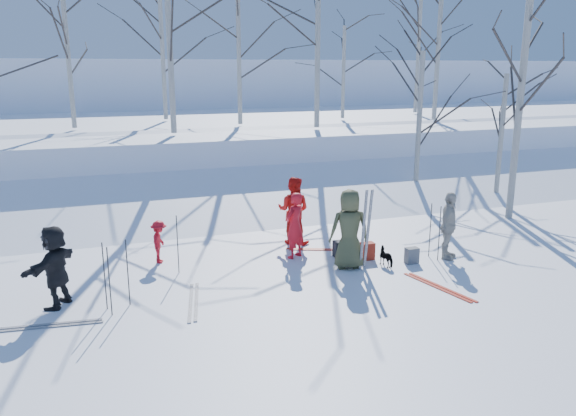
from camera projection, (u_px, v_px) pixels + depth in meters
name	position (u px, v px, depth m)	size (l,w,h in m)	color
ground	(311.00, 282.00, 12.16)	(120.00, 120.00, 0.00)	white
snow_ramp	(232.00, 204.00, 18.52)	(70.00, 9.50, 1.40)	white
snow_plateau	(181.00, 142.00, 27.44)	(70.00, 18.00, 2.20)	white
far_hill	(139.00, 99.00, 46.37)	(90.00, 30.00, 6.00)	white
skier_olive_center	(349.00, 229.00, 12.81)	(0.91, 0.59, 1.86)	#424529
skier_red_north	(295.00, 225.00, 13.55)	(0.59, 0.39, 1.62)	red
skier_redor_behind	(293.00, 210.00, 14.65)	(0.86, 0.67, 1.78)	red
skier_red_seated	(159.00, 242.00, 13.26)	(0.66, 0.38, 1.03)	red
skier_cream_east	(448.00, 226.00, 13.46)	(0.96, 0.40, 1.65)	beige
skier_grey_west	(55.00, 266.00, 10.75)	(1.50, 0.48, 1.62)	black
dog	(387.00, 257.00, 13.09)	(0.24, 0.53, 0.45)	black
upright_ski_left	(363.00, 231.00, 12.63)	(0.07, 0.02, 1.90)	silver
upright_ski_right	(368.00, 230.00, 12.71)	(0.07, 0.02, 1.90)	silver
ski_pair_a	(48.00, 326.00, 10.07)	(1.91, 0.42, 0.02)	silver
ski_pair_b	(194.00, 302.00, 11.11)	(0.58, 1.90, 0.02)	silver
ski_pair_c	(439.00, 287.00, 11.85)	(0.59, 1.90, 0.02)	red
ski_pair_d	(325.00, 249.00, 14.30)	(1.84, 0.89, 0.02)	red
ski_pole_a	(128.00, 272.00, 10.83)	(0.02, 0.02, 1.34)	black
ski_pole_b	(178.00, 244.00, 12.55)	(0.02, 0.02, 1.34)	black
ski_pole_c	(439.00, 234.00, 13.38)	(0.02, 0.02, 1.34)	black
ski_pole_d	(105.00, 276.00, 10.63)	(0.02, 0.02, 1.34)	black
ski_pole_e	(430.00, 230.00, 13.66)	(0.02, 0.02, 1.34)	black
ski_pole_f	(299.00, 218.00, 14.74)	(0.02, 0.02, 1.34)	black
ski_pole_g	(109.00, 282.00, 10.37)	(0.02, 0.02, 1.34)	black
backpack_red	(367.00, 251.00, 13.55)	(0.32, 0.22, 0.42)	#9D2718
backpack_grey	(412.00, 256.00, 13.28)	(0.30, 0.20, 0.38)	#54575B
backpack_dark	(341.00, 249.00, 13.75)	(0.34, 0.24, 0.40)	black
birch_plateau_b	(239.00, 59.00, 23.12)	(4.33, 4.33, 5.33)	silver
birch_plateau_d	(163.00, 53.00, 25.32)	(4.77, 4.77, 5.96)	silver
birch_plateau_e	(439.00, 41.00, 24.90)	(5.45, 5.45, 6.94)	silver
birch_plateau_f	(418.00, 54.00, 29.35)	(4.80, 4.80, 6.00)	silver
birch_plateau_g	(318.00, 41.00, 21.73)	(5.22, 5.22, 6.61)	silver
birch_plateau_h	(344.00, 73.00, 26.03)	(3.52, 3.52, 4.18)	silver
birch_plateau_i	(68.00, 53.00, 21.55)	(4.60, 4.60, 5.72)	silver
birch_plateau_j	(169.00, 33.00, 19.68)	(5.48, 5.48, 6.97)	silver
birch_edge_b	(520.00, 105.00, 16.52)	(5.43, 5.43, 6.90)	silver
birch_edge_c	(501.00, 138.00, 19.20)	(3.63, 3.63, 4.33)	silver
birch_edge_e	(419.00, 127.00, 19.35)	(4.15, 4.15, 5.07)	silver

